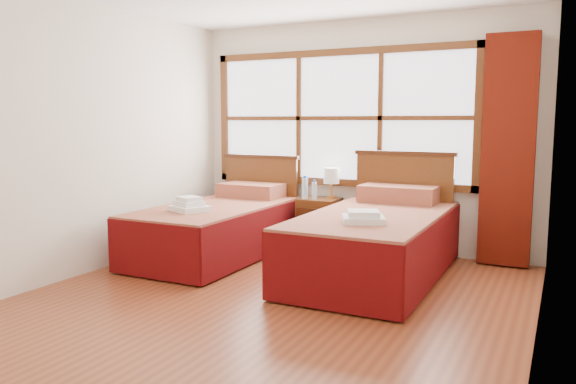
% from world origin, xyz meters
% --- Properties ---
extents(floor, '(4.50, 4.50, 0.00)m').
position_xyz_m(floor, '(0.00, 0.00, 0.00)').
color(floor, brown).
rests_on(floor, ground).
extents(wall_back, '(4.00, 0.00, 4.00)m').
position_xyz_m(wall_back, '(0.00, 2.25, 1.30)').
color(wall_back, silver).
rests_on(wall_back, floor).
extents(wall_left, '(0.00, 4.50, 4.50)m').
position_xyz_m(wall_left, '(-2.00, 0.00, 1.30)').
color(wall_left, silver).
rests_on(wall_left, floor).
extents(wall_right, '(0.00, 4.50, 4.50)m').
position_xyz_m(wall_right, '(2.00, 0.00, 1.30)').
color(wall_right, silver).
rests_on(wall_right, floor).
extents(window, '(3.16, 0.06, 1.56)m').
position_xyz_m(window, '(-0.25, 2.21, 1.50)').
color(window, white).
rests_on(window, wall_back).
extents(curtain, '(0.50, 0.16, 2.30)m').
position_xyz_m(curtain, '(1.60, 2.11, 1.17)').
color(curtain, '#5C1409').
rests_on(curtain, wall_back).
extents(bed_left, '(1.08, 2.10, 1.06)m').
position_xyz_m(bed_left, '(-1.23, 1.20, 0.32)').
color(bed_left, '#3C1D0C').
rests_on(bed_left, floor).
extents(bed_right, '(1.17, 2.27, 1.14)m').
position_xyz_m(bed_right, '(0.55, 1.20, 0.35)').
color(bed_right, '#3C1D0C').
rests_on(bed_right, floor).
extents(nightstand, '(0.44, 0.43, 0.59)m').
position_xyz_m(nightstand, '(-0.39, 1.99, 0.29)').
color(nightstand, '#582F13').
rests_on(nightstand, floor).
extents(towels_left, '(0.44, 0.41, 0.15)m').
position_xyz_m(towels_left, '(-1.26, 0.70, 0.62)').
color(towels_left, white).
rests_on(towels_left, bed_left).
extents(towels_right, '(0.44, 0.42, 0.10)m').
position_xyz_m(towels_right, '(0.61, 0.62, 0.66)').
color(towels_right, white).
rests_on(towels_right, bed_right).
extents(lamp, '(0.18, 0.18, 0.35)m').
position_xyz_m(lamp, '(-0.29, 2.10, 0.83)').
color(lamp, gold).
rests_on(lamp, nightstand).
extents(bottle_near, '(0.07, 0.07, 0.27)m').
position_xyz_m(bottle_near, '(-0.53, 1.91, 0.71)').
color(bottle_near, silver).
rests_on(bottle_near, nightstand).
extents(bottle_far, '(0.06, 0.06, 0.22)m').
position_xyz_m(bottle_far, '(-0.42, 1.91, 0.69)').
color(bottle_far, silver).
rests_on(bottle_far, nightstand).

